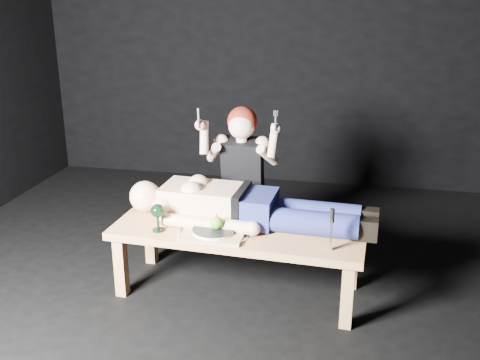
{
  "coord_description": "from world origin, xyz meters",
  "views": [
    {
      "loc": [
        0.57,
        -2.93,
        1.88
      ],
      "look_at": [
        -0.09,
        0.27,
        0.75
      ],
      "focal_mm": 41.78,
      "sensor_mm": 36.0,
      "label": 1
    }
  ],
  "objects_px": {
    "table": "(238,260)",
    "serving_tray": "(213,234)",
    "lying_man": "(250,203)",
    "carving_knife": "(331,230)",
    "kneeling_woman": "(244,179)",
    "goblet": "(158,218)"
  },
  "relations": [
    {
      "from": "kneeling_woman",
      "to": "serving_tray",
      "type": "distance_m",
      "value": 0.73
    },
    {
      "from": "carving_knife",
      "to": "kneeling_woman",
      "type": "bearing_deg",
      "value": 133.4
    },
    {
      "from": "kneeling_woman",
      "to": "goblet",
      "type": "xyz_separation_m",
      "value": [
        -0.4,
        -0.72,
        -0.04
      ]
    },
    {
      "from": "table",
      "to": "carving_knife",
      "type": "height_order",
      "value": "carving_knife"
    },
    {
      "from": "lying_man",
      "to": "carving_knife",
      "type": "xyz_separation_m",
      "value": [
        0.53,
        -0.3,
        -0.01
      ]
    },
    {
      "from": "lying_man",
      "to": "kneeling_woman",
      "type": "relative_size",
      "value": 1.39
    },
    {
      "from": "lying_man",
      "to": "carving_knife",
      "type": "distance_m",
      "value": 0.61
    },
    {
      "from": "table",
      "to": "serving_tray",
      "type": "height_order",
      "value": "serving_tray"
    },
    {
      "from": "table",
      "to": "lying_man",
      "type": "height_order",
      "value": "lying_man"
    },
    {
      "from": "table",
      "to": "serving_tray",
      "type": "bearing_deg",
      "value": -127.33
    },
    {
      "from": "carving_knife",
      "to": "table",
      "type": "bearing_deg",
      "value": 163.85
    },
    {
      "from": "lying_man",
      "to": "goblet",
      "type": "distance_m",
      "value": 0.59
    },
    {
      "from": "table",
      "to": "kneeling_woman",
      "type": "xyz_separation_m",
      "value": [
        -0.08,
        0.57,
        0.35
      ]
    },
    {
      "from": "lying_man",
      "to": "serving_tray",
      "type": "relative_size",
      "value": 4.24
    },
    {
      "from": "lying_man",
      "to": "kneeling_woman",
      "type": "height_order",
      "value": "kneeling_woman"
    },
    {
      "from": "lying_man",
      "to": "goblet",
      "type": "bearing_deg",
      "value": -151.98
    },
    {
      "from": "table",
      "to": "kneeling_woman",
      "type": "bearing_deg",
      "value": 100.69
    },
    {
      "from": "kneeling_woman",
      "to": "table",
      "type": "bearing_deg",
      "value": -83.77
    },
    {
      "from": "serving_tray",
      "to": "carving_knife",
      "type": "bearing_deg",
      "value": -4.54
    },
    {
      "from": "table",
      "to": "carving_knife",
      "type": "distance_m",
      "value": 0.71
    },
    {
      "from": "serving_tray",
      "to": "carving_knife",
      "type": "xyz_separation_m",
      "value": [
        0.71,
        -0.06,
        0.12
      ]
    },
    {
      "from": "table",
      "to": "serving_tray",
      "type": "distance_m",
      "value": 0.31
    }
  ]
}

